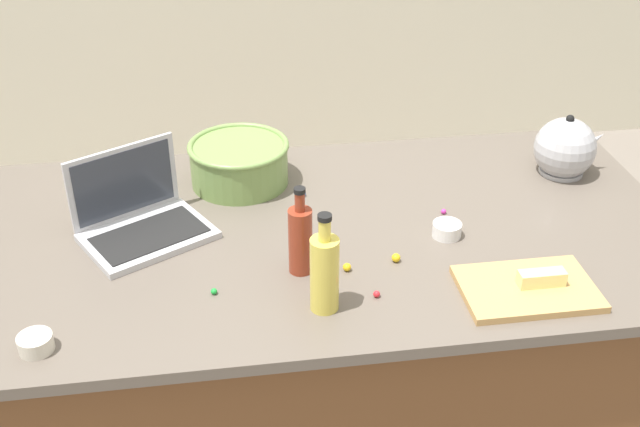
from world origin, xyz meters
TOP-DOWN VIEW (x-y plane):
  - island_counter at (0.00, 0.00)m, footprint 1.92×0.99m
  - laptop at (-0.46, 0.05)m, footprint 0.38×0.35m
  - mixing_bowl_large at (-0.19, 0.29)m, footprint 0.29×0.29m
  - bottle_oil at (-0.04, -0.33)m, footprint 0.07×0.07m
  - bottle_soy at (-0.07, -0.17)m, footprint 0.06×0.06m
  - kettle at (0.76, 0.21)m, footprint 0.21×0.18m
  - cutting_board at (0.44, -0.34)m, footprint 0.31×0.21m
  - butter_stick_left at (0.47, -0.34)m, footprint 0.11×0.04m
  - ramekin_small at (0.32, -0.08)m, footprint 0.08×0.08m
  - ramekin_medium at (-0.66, -0.38)m, footprint 0.07×0.07m
  - candy_0 at (0.34, 0.03)m, footprint 0.01×0.01m
  - candy_1 at (0.09, -0.31)m, footprint 0.02×0.02m
  - candy_2 at (0.04, -0.19)m, footprint 0.02×0.02m
  - candy_3 at (-0.02, 0.18)m, footprint 0.02×0.02m
  - candy_4 at (-0.28, -0.24)m, footprint 0.02×0.02m
  - candy_5 at (0.16, -0.17)m, footprint 0.02×0.02m
  - candy_6 at (0.77, 0.28)m, footprint 0.02×0.02m

SIDE VIEW (x-z plane):
  - island_counter at x=0.00m, z-range 0.00..0.90m
  - candy_0 at x=0.34m, z-range 0.90..0.91m
  - candy_4 at x=-0.28m, z-range 0.90..0.92m
  - candy_6 at x=0.77m, z-range 0.90..0.92m
  - candy_1 at x=0.09m, z-range 0.90..0.92m
  - candy_3 at x=-0.02m, z-range 0.90..0.92m
  - cutting_board at x=0.44m, z-range 0.90..0.92m
  - candy_2 at x=0.04m, z-range 0.90..0.92m
  - candy_5 at x=0.16m, z-range 0.90..0.92m
  - ramekin_medium at x=-0.66m, z-range 0.90..0.94m
  - ramekin_small at x=0.32m, z-range 0.90..0.94m
  - butter_stick_left at x=0.47m, z-range 0.92..0.95m
  - laptop at x=-0.46m, z-range 0.84..1.06m
  - mixing_bowl_large at x=-0.19m, z-range 0.90..1.03m
  - kettle at x=0.76m, z-range 0.88..1.08m
  - bottle_soy at x=-0.07m, z-range 0.88..1.11m
  - bottle_oil at x=-0.04m, z-range 0.88..1.12m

